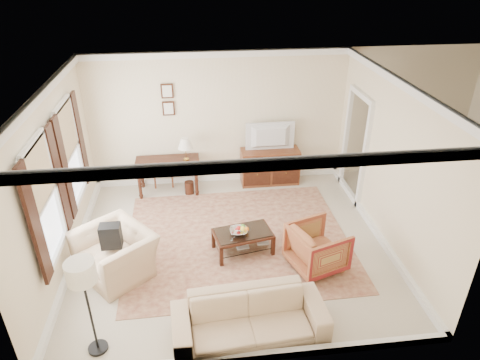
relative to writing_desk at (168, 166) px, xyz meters
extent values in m
cube|color=beige|center=(1.14, -2.06, -0.62)|extent=(5.50, 5.00, 0.01)
cube|color=white|center=(1.14, -2.06, 2.28)|extent=(5.50, 5.00, 0.01)
cube|color=#F5E7C7|center=(1.14, 0.44, 0.83)|extent=(5.50, 0.01, 2.90)
cube|color=#F5E7C7|center=(1.14, -4.56, 0.83)|extent=(5.50, 0.01, 2.90)
cube|color=#F5E7C7|center=(-1.61, -2.06, 0.83)|extent=(0.01, 5.00, 2.90)
cube|color=#F5E7C7|center=(3.89, -2.06, 0.83)|extent=(0.01, 5.00, 2.90)
cube|color=beige|center=(5.39, -0.91, -0.62)|extent=(3.00, 2.70, 0.01)
cube|color=maroon|center=(1.28, -1.92, -0.62)|extent=(4.00, 3.44, 0.01)
cube|color=#3D1C11|center=(0.00, 0.00, 0.09)|extent=(1.34, 0.67, 0.05)
cylinder|color=#3D1C11|center=(-0.59, -0.26, -0.28)|extent=(0.07, 0.07, 0.69)
cylinder|color=#3D1C11|center=(0.59, -0.26, -0.28)|extent=(0.07, 0.07, 0.69)
cylinder|color=#3D1C11|center=(-0.59, 0.26, -0.28)|extent=(0.07, 0.07, 0.69)
cylinder|color=#3D1C11|center=(0.59, 0.26, -0.28)|extent=(0.07, 0.07, 0.69)
cube|color=brown|center=(2.24, 0.16, -0.23)|extent=(1.28, 0.49, 0.79)
imported|color=black|center=(2.24, 0.14, 0.67)|extent=(1.02, 0.58, 0.13)
cube|color=#3D1C11|center=(1.33, -2.28, -0.24)|extent=(1.08, 0.76, 0.04)
cube|color=silver|center=(1.33, -2.28, -0.21)|extent=(1.01, 0.68, 0.01)
cube|color=silver|center=(1.33, -2.28, -0.48)|extent=(0.98, 0.66, 0.02)
cube|color=#3D1C11|center=(0.92, -2.62, -0.43)|extent=(0.07, 0.07, 0.38)
cube|color=#3D1C11|center=(1.83, -2.44, -0.43)|extent=(0.07, 0.07, 0.38)
cube|color=#3D1C11|center=(0.82, -2.11, -0.43)|extent=(0.07, 0.07, 0.38)
cube|color=#3D1C11|center=(1.73, -1.93, -0.43)|extent=(0.07, 0.07, 0.38)
imported|color=silver|center=(1.25, -2.31, -0.15)|extent=(0.42, 0.42, 0.10)
imported|color=brown|center=(1.20, -2.30, -0.46)|extent=(0.28, 0.06, 0.38)
imported|color=brown|center=(1.58, -2.20, -0.46)|extent=(0.28, 0.04, 0.38)
imported|color=maroon|center=(2.49, -2.81, -0.20)|extent=(0.99, 1.02, 0.84)
imported|color=tan|center=(-0.77, -2.56, -0.11)|extent=(1.32, 1.38, 1.02)
cube|color=black|center=(-0.79, -2.58, 0.14)|extent=(0.35, 0.39, 0.40)
imported|color=tan|center=(1.19, -4.10, -0.22)|extent=(2.12, 0.75, 0.81)
cylinder|color=black|center=(-0.84, -4.11, -0.60)|extent=(0.26, 0.26, 0.04)
cylinder|color=black|center=(-0.84, -4.11, 0.01)|extent=(0.03, 0.03, 1.23)
cylinder|color=silver|center=(-0.84, -4.11, 0.70)|extent=(0.36, 0.36, 0.28)
camera|label=1|loc=(0.57, -8.22, 4.09)|focal=32.00mm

